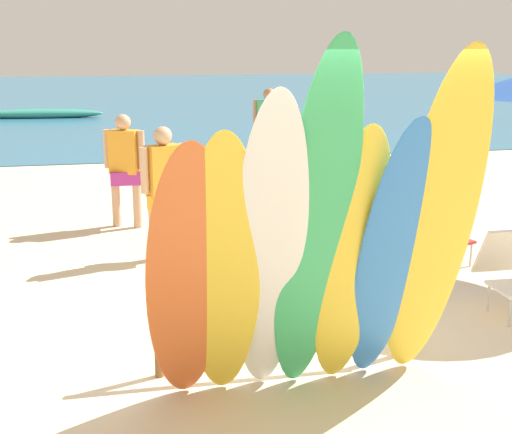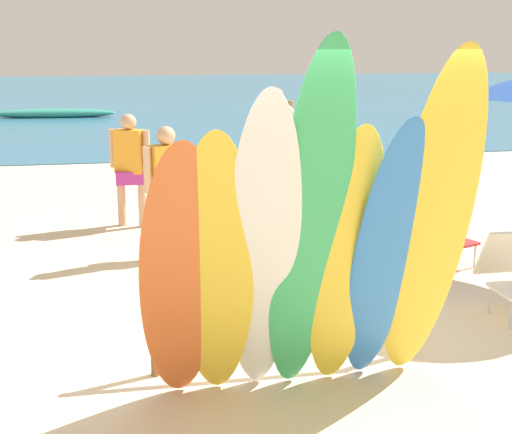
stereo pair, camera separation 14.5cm
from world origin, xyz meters
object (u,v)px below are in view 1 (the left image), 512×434
Objects in this scene: beachgoer_strolling at (164,184)px; beach_chair_red at (436,226)px; surfboard_white_2 at (270,253)px; beachgoer_near_rack at (269,125)px; surfboard_yellow_1 at (223,272)px; surfboard_green_3 at (316,230)px; surfboard_rack at (289,303)px; distant_boat at (40,114)px; beachgoer_midbeach at (280,157)px; surfboard_yellow_4 at (351,262)px; surfboard_blue_5 at (389,258)px; beachgoer_by_water at (125,163)px; beach_chair_blue at (511,269)px; surfboard_yellow_6 at (434,228)px; surfboard_orange_0 at (187,278)px.

beachgoer_strolling reaches higher than beach_chair_red.
beachgoer_near_rack is at bearing 81.14° from surfboard_white_2.
surfboard_yellow_1 is 0.78× the size of surfboard_green_3.
beach_chair_red is at bearing 43.93° from surfboard_rack.
distant_boat is (-3.49, 20.34, -1.00)m from surfboard_white_2.
beachgoer_midbeach reaches higher than beachgoer_strolling.
surfboard_yellow_1 is at bearing 178.35° from surfboard_yellow_4.
surfboard_blue_5 is 1.40× the size of beachgoer_by_water.
surfboard_white_2 reaches higher than beach_chair_red.
surfboard_yellow_4 is at bearing 169.00° from surfboard_blue_5.
surfboard_green_3 is (0.01, -0.66, 0.78)m from surfboard_rack.
surfboard_yellow_4 is 2.64× the size of beach_chair_blue.
surfboard_yellow_1 is 1.51m from surfboard_yellow_6.
surfboard_yellow_4 is 0.95× the size of surfboard_blue_5.
distant_boat is (-6.16, 17.43, -0.28)m from beach_chair_red.
surfboard_white_2 reaches higher than beachgoer_near_rack.
surfboard_yellow_6 reaches higher than beachgoer_strolling.
surfboard_yellow_4 reaches higher than distant_boat.
beachgoer_strolling is 1.99× the size of beach_chair_blue.
distant_boat is at bearing 98.45° from surfboard_yellow_4.
surfboard_blue_5 is 1.30× the size of beachgoer_midbeach.
surfboard_rack is 2.49m from beach_chair_blue.
surfboard_orange_0 is 3.61m from beachgoer_strolling.
surfboard_orange_0 reaches higher than beachgoer_near_rack.
beachgoer_strolling is at bearing 117.31° from surfboard_yellow_6.
surfboard_yellow_1 is (-0.61, -0.57, 0.49)m from surfboard_rack.
beachgoer_midbeach is (0.08, 4.94, -0.29)m from surfboard_yellow_6.
surfboard_orange_0 is 0.76× the size of surfboard_yellow_6.
surfboard_rack is at bearing -157.28° from beach_chair_red.
surfboard_orange_0 is at bearing -81.76° from distant_boat.
beachgoer_near_rack reaches higher than beach_chair_red.
surfboard_yellow_6 reaches higher than surfboard_white_2.
surfboard_blue_5 is at bearing 4.31° from surfboard_yellow_1.
surfboard_white_2 is 1.43× the size of beachgoer_near_rack.
surfboard_white_2 is 1.18m from surfboard_yellow_6.
beachgoer_near_rack is (2.25, 8.66, -0.05)m from surfboard_yellow_1.
beachgoer_strolling is 1.00× the size of beachgoer_by_water.
surfboard_white_2 reaches higher than distant_boat.
surfboard_blue_5 is 0.82× the size of surfboard_yellow_6.
surfboard_blue_5 is (1.19, -0.02, 0.03)m from surfboard_yellow_1.
surfboard_yellow_6 is 1.60× the size of beachgoer_near_rack.
beach_chair_red is (3.55, -2.35, -0.48)m from beachgoer_by_water.
surfboard_yellow_1 is 1.19m from surfboard_blue_5.
beachgoer_strolling is (-0.45, 3.67, -0.23)m from surfboard_white_2.
surfboard_orange_0 is at bearing 176.40° from surfboard_blue_5.
surfboard_orange_0 is at bearing 177.32° from surfboard_white_2.
surfboard_yellow_6 is 5.69m from beachgoer_by_water.
surfboard_blue_5 is (0.27, -0.04, 0.03)m from surfboard_yellow_4.
surfboard_green_3 is (0.62, -0.09, 0.29)m from surfboard_yellow_1.
beachgoer_near_rack reaches higher than beachgoer_by_water.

